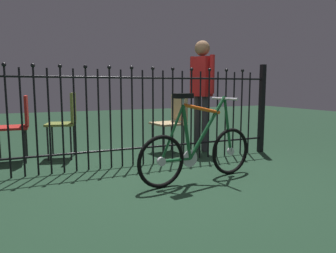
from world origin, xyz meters
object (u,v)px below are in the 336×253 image
at_px(bicycle, 198,150).
at_px(chair_tan, 173,118).
at_px(chair_olive, 66,118).
at_px(chair_red, 18,122).
at_px(person_visitor, 202,85).

bearing_deg(bicycle, chair_tan, 75.17).
bearing_deg(chair_olive, chair_red, 175.95).
bearing_deg(chair_olive, bicycle, -56.08).
relative_size(bicycle, chair_red, 1.64).
bearing_deg(chair_red, person_visitor, -8.04).
relative_size(bicycle, person_visitor, 0.85).
height_order(chair_tan, chair_olive, chair_olive).
distance_m(chair_tan, chair_red, 2.16).
bearing_deg(person_visitor, bicycle, -121.27).
xyz_separation_m(bicycle, chair_red, (-1.76, 1.74, 0.20)).
relative_size(chair_olive, chair_red, 1.04).
height_order(bicycle, person_visitor, person_visitor).
distance_m(chair_olive, chair_red, 0.62).
height_order(chair_olive, person_visitor, person_visitor).
distance_m(bicycle, chair_red, 2.48).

